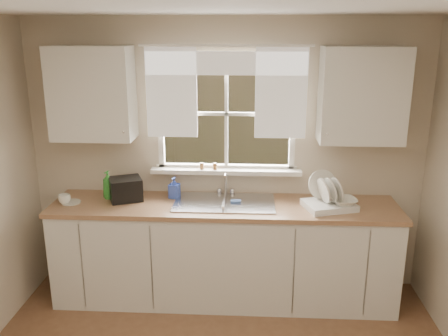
# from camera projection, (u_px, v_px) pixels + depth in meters

# --- Properties ---
(room_walls) EXTENTS (3.62, 4.02, 2.50)m
(room_walls) POSITION_uv_depth(u_px,v_px,m) (205.00, 266.00, 2.38)
(room_walls) COLOR beige
(room_walls) RESTS_ON ground
(ceiling) EXTENTS (3.60, 4.00, 0.02)m
(ceiling) POSITION_uv_depth(u_px,v_px,m) (203.00, 1.00, 2.09)
(ceiling) COLOR silver
(ceiling) RESTS_ON room_walls
(window) EXTENTS (1.38, 0.16, 1.06)m
(window) POSITION_uv_depth(u_px,v_px,m) (226.00, 132.00, 4.29)
(window) COLOR white
(window) RESTS_ON room_walls
(curtains) EXTENTS (1.50, 0.03, 0.81)m
(curtains) POSITION_uv_depth(u_px,v_px,m) (226.00, 83.00, 4.11)
(curtains) COLOR white
(curtains) RESTS_ON room_walls
(base_cabinets) EXTENTS (3.00, 0.62, 0.87)m
(base_cabinets) POSITION_uv_depth(u_px,v_px,m) (224.00, 254.00, 4.28)
(base_cabinets) COLOR silver
(base_cabinets) RESTS_ON ground
(countertop) EXTENTS (3.04, 0.65, 0.04)m
(countertop) POSITION_uv_depth(u_px,v_px,m) (224.00, 206.00, 4.15)
(countertop) COLOR #9A704D
(countertop) RESTS_ON base_cabinets
(upper_cabinet_left) EXTENTS (0.70, 0.33, 0.80)m
(upper_cabinet_left) POSITION_uv_depth(u_px,v_px,m) (92.00, 93.00, 4.08)
(upper_cabinet_left) COLOR silver
(upper_cabinet_left) RESTS_ON room_walls
(upper_cabinet_right) EXTENTS (0.70, 0.33, 0.80)m
(upper_cabinet_right) POSITION_uv_depth(u_px,v_px,m) (362.00, 95.00, 3.96)
(upper_cabinet_right) COLOR silver
(upper_cabinet_right) RESTS_ON room_walls
(wall_outlet) EXTENTS (0.08, 0.01, 0.12)m
(wall_outlet) POSITION_uv_depth(u_px,v_px,m) (322.00, 177.00, 4.34)
(wall_outlet) COLOR beige
(wall_outlet) RESTS_ON room_walls
(sill_jars) EXTENTS (0.16, 0.04, 0.06)m
(sill_jars) POSITION_uv_depth(u_px,v_px,m) (208.00, 166.00, 4.33)
(sill_jars) COLOR brown
(sill_jars) RESTS_ON window
(sink) EXTENTS (0.88, 0.52, 0.40)m
(sink) POSITION_uv_depth(u_px,v_px,m) (224.00, 211.00, 4.19)
(sink) COLOR #B7B7BC
(sink) RESTS_ON countertop
(dish_rack) EXTENTS (0.48, 0.42, 0.30)m
(dish_rack) POSITION_uv_depth(u_px,v_px,m) (329.00, 200.00, 4.04)
(dish_rack) COLOR white
(dish_rack) RESTS_ON countertop
(bowl) EXTENTS (0.25, 0.25, 0.05)m
(bowl) POSITION_uv_depth(u_px,v_px,m) (344.00, 201.00, 3.99)
(bowl) COLOR white
(bowl) RESTS_ON dish_rack
(soap_bottle_a) EXTENTS (0.12, 0.12, 0.26)m
(soap_bottle_a) POSITION_uv_depth(u_px,v_px,m) (108.00, 185.00, 4.25)
(soap_bottle_a) COLOR green
(soap_bottle_a) RESTS_ON countertop
(soap_bottle_b) EXTENTS (0.11, 0.11, 0.19)m
(soap_bottle_b) POSITION_uv_depth(u_px,v_px,m) (174.00, 188.00, 4.28)
(soap_bottle_b) COLOR #314DBA
(soap_bottle_b) RESTS_ON countertop
(soap_bottle_c) EXTENTS (0.14, 0.14, 0.16)m
(soap_bottle_c) POSITION_uv_depth(u_px,v_px,m) (122.00, 189.00, 4.28)
(soap_bottle_c) COLOR beige
(soap_bottle_c) RESTS_ON countertop
(saucer) EXTENTS (0.16, 0.16, 0.01)m
(saucer) POSITION_uv_depth(u_px,v_px,m) (71.00, 202.00, 4.18)
(saucer) COLOR beige
(saucer) RESTS_ON countertop
(cup) EXTENTS (0.11, 0.11, 0.08)m
(cup) POSITION_uv_depth(u_px,v_px,m) (65.00, 199.00, 4.15)
(cup) COLOR white
(cup) RESTS_ON countertop
(black_appliance) EXTENTS (0.34, 0.33, 0.20)m
(black_appliance) POSITION_uv_depth(u_px,v_px,m) (126.00, 189.00, 4.23)
(black_appliance) COLOR black
(black_appliance) RESTS_ON countertop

